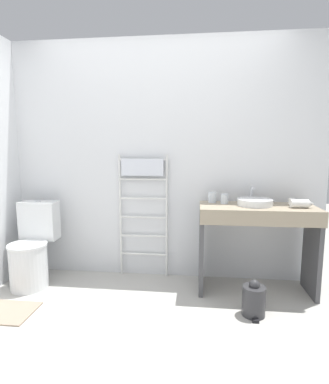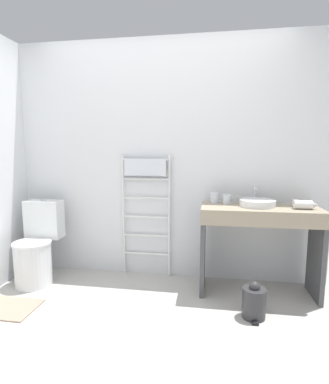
% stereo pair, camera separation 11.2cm
% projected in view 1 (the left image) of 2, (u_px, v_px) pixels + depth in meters
% --- Properties ---
extents(ground_plane, '(12.00, 12.00, 0.00)m').
position_uv_depth(ground_plane, '(135.00, 357.00, 1.94)').
color(ground_plane, '#B2AFA8').
extents(wall_back, '(3.31, 0.12, 2.44)m').
position_uv_depth(wall_back, '(160.00, 161.00, 3.13)').
color(wall_back, silver).
rests_on(wall_back, ground_plane).
extents(toilet, '(0.38, 0.51, 0.82)m').
position_uv_depth(toilet, '(32.00, 251.00, 2.96)').
color(toilet, white).
rests_on(toilet, ground_plane).
extents(towel_radiator, '(0.52, 0.06, 1.29)m').
position_uv_depth(towel_radiator, '(143.00, 190.00, 3.08)').
color(towel_radiator, white).
rests_on(towel_radiator, ground_plane).
extents(vanity_counter, '(1.06, 0.47, 0.83)m').
position_uv_depth(vanity_counter, '(257.00, 233.00, 2.78)').
color(vanity_counter, gray).
rests_on(vanity_counter, ground_plane).
extents(sink_basin, '(0.32, 0.32, 0.06)m').
position_uv_depth(sink_basin, '(255.00, 202.00, 2.77)').
color(sink_basin, white).
rests_on(sink_basin, vanity_counter).
extents(faucet, '(0.02, 0.10, 0.16)m').
position_uv_depth(faucet, '(252.00, 192.00, 2.93)').
color(faucet, silver).
rests_on(faucet, vanity_counter).
extents(cup_near_wall, '(0.08, 0.08, 0.10)m').
position_uv_depth(cup_near_wall, '(212.00, 197.00, 2.92)').
color(cup_near_wall, silver).
rests_on(cup_near_wall, vanity_counter).
extents(cup_near_edge, '(0.07, 0.07, 0.09)m').
position_uv_depth(cup_near_edge, '(224.00, 199.00, 2.87)').
color(cup_near_edge, silver).
rests_on(cup_near_edge, vanity_counter).
extents(hair_dryer, '(0.20, 0.17, 0.08)m').
position_uv_depth(hair_dryer, '(300.00, 203.00, 2.66)').
color(hair_dryer, white).
rests_on(hair_dryer, vanity_counter).
extents(trash_bin, '(0.19, 0.22, 0.30)m').
position_uv_depth(trash_bin, '(254.00, 300.00, 2.43)').
color(trash_bin, '#333335').
rests_on(trash_bin, ground_plane).
extents(bath_mat, '(0.56, 0.36, 0.01)m').
position_uv_depth(bath_mat, '(0.00, 312.00, 2.48)').
color(bath_mat, gray).
rests_on(bath_mat, ground_plane).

